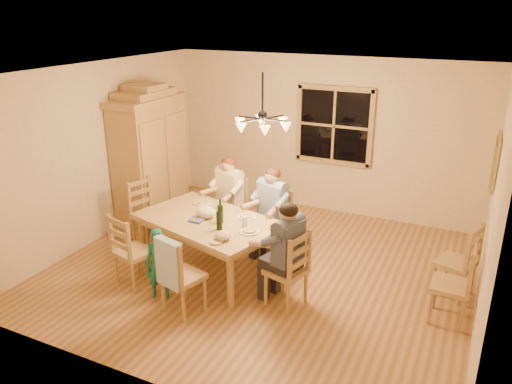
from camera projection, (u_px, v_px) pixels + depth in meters
The scene contains 33 objects.
floor at pixel (262, 269), 6.97m from camera, with size 5.50×5.50×0.00m, color olive.
ceiling at pixel (263, 72), 6.02m from camera, with size 5.50×5.00×0.02m, color white.
wall_back at pixel (323, 136), 8.61m from camera, with size 5.50×0.02×2.70m, color beige.
wall_left at pixel (99, 153), 7.61m from camera, with size 0.02×5.00×2.70m, color beige.
wall_right at pixel (493, 213), 5.39m from camera, with size 0.02×5.00×2.70m, color beige.
window at pixel (334, 126), 8.43m from camera, with size 1.30×0.06×1.30m.
painting at pixel (496, 161), 6.33m from camera, with size 0.06×0.78×0.64m.
chandelier at pixel (262, 123), 6.24m from camera, with size 0.77×0.68×0.71m.
armoire at pixel (151, 160), 8.27m from camera, with size 0.66×1.40×2.30m.
dining_table at pixel (209, 226), 6.75m from camera, with size 2.14×1.62×0.76m.
chair_far_left at pixel (229, 220), 7.81m from camera, with size 0.53×0.52×0.99m.
chair_far_right at pixel (271, 235), 7.29m from camera, with size 0.53×0.52×0.99m.
chair_near_left at pixel (135, 262), 6.52m from camera, with size 0.53×0.52×0.99m.
chair_near_right at pixel (184, 287), 5.94m from camera, with size 0.53×0.52×0.99m.
chair_end_left at pixel (149, 224), 7.68m from camera, with size 0.52×0.53×0.99m.
chair_end_right at pixel (286, 282), 6.07m from camera, with size 0.52×0.53×0.99m.
adult_woman at pixel (229, 188), 7.62m from camera, with size 0.48×0.50×0.87m.
adult_plaid_man at pixel (272, 201), 7.10m from camera, with size 0.48×0.50×0.87m.
adult_slate_man at pixel (287, 242), 5.88m from camera, with size 0.50×0.48×0.87m.
towel at pixel (169, 264), 5.67m from camera, with size 0.38×0.10×0.58m, color #A1C1DA.
wine_bottle_a at pixel (220, 211), 6.54m from camera, with size 0.08×0.08×0.33m, color black.
wine_bottle_b at pixel (219, 218), 6.34m from camera, with size 0.08×0.08×0.33m, color black.
plate_woman at pixel (202, 203), 7.24m from camera, with size 0.26×0.26×0.02m, color white.
plate_plaid at pixel (247, 217), 6.75m from camera, with size 0.26×0.26×0.02m, color white.
plate_slate at pixel (250, 232), 6.32m from camera, with size 0.26×0.26×0.02m, color white.
wine_glass_a at pixel (219, 206), 6.97m from camera, with size 0.06×0.06×0.14m, color silver.
wine_glass_b at pixel (245, 222), 6.45m from camera, with size 0.06×0.06×0.14m, color silver.
cap at pixel (223, 236), 6.10m from camera, with size 0.20×0.20×0.11m, color tan.
napkin at pixel (197, 220), 6.63m from camera, with size 0.18×0.14×0.03m, color #506092.
cloth_bundle at pixel (206, 212), 6.73m from camera, with size 0.28×0.22×0.15m, color beige.
child at pixel (159, 264), 6.17m from camera, with size 0.33×0.22×0.92m, color #197366.
chair_spare_front at pixel (449, 297), 5.75m from camera, with size 0.43×0.45×0.99m.
chair_spare_back at pixel (454, 273), 6.25m from camera, with size 0.53×0.55×0.99m.
Camera 1 is at (2.57, -5.59, 3.45)m, focal length 35.00 mm.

